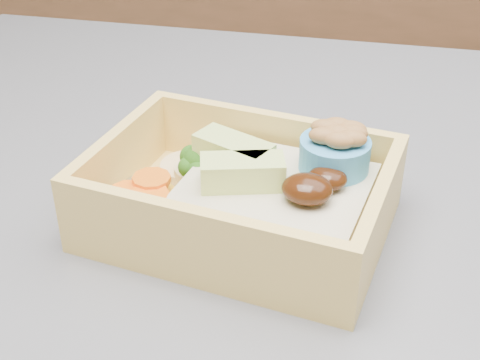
# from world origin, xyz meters

# --- Properties ---
(bento_box) EXTENTS (0.22, 0.18, 0.07)m
(bento_box) POSITION_xyz_m (-0.21, -0.07, 0.95)
(bento_box) COLOR #ECC461
(bento_box) RESTS_ON island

